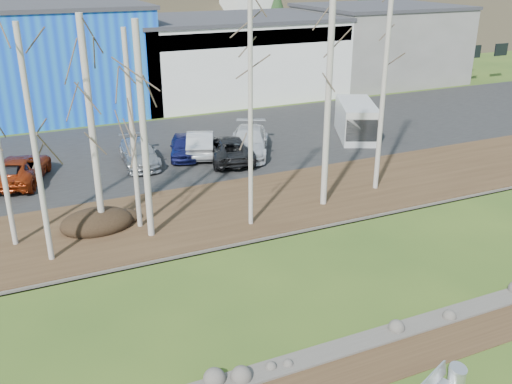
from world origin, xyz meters
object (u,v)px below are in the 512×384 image
car_2 (20,169)px  car_5 (200,142)px  car_1 (8,173)px  litter_bin (456,381)px  van_white (357,121)px  car_7 (249,141)px  car_4 (184,146)px  car_6 (229,148)px  car_3 (139,153)px

car_2 → car_5: car_5 is taller
car_1 → car_2: 0.63m
litter_bin → van_white: bearing=62.8°
car_2 → car_7: size_ratio=0.94×
car_4 → car_6: (2.32, -1.63, 0.05)m
van_white → car_5: bearing=-160.1°
litter_bin → car_7: size_ratio=0.15×
litter_bin → car_4: 22.76m
car_1 → car_7: 13.86m
car_2 → car_6: car_6 is taller
car_7 → car_6: bearing=-134.0°
car_5 → van_white: (10.81, -0.94, 0.41)m
car_4 → van_white: bearing=13.6°
litter_bin → car_2: car_2 is taller
car_1 → car_5: car_5 is taller
car_2 → car_3: size_ratio=1.09×
litter_bin → car_5: (0.45, 22.85, 0.47)m
car_4 → car_7: car_7 is taller
car_5 → car_2: bearing=23.1°
car_7 → litter_bin: bearing=-71.7°
litter_bin → car_4: bearing=91.7°
litter_bin → car_2: 24.52m
car_1 → van_white: (21.89, -0.30, 0.53)m
car_3 → car_7: 6.75m
car_5 → car_6: bearing=145.3°
car_2 → car_4: car_2 is taller
car_1 → van_white: 21.90m
car_7 → car_2: bearing=-156.3°
car_3 → van_white: bearing=1.2°
car_1 → car_6: 12.34m
car_2 → van_white: size_ratio=0.90×
litter_bin → car_2: (-10.03, 22.37, 0.44)m
car_5 → van_white: van_white is taller
car_3 → litter_bin: bearing=-77.6°
car_4 → car_5: car_5 is taller
car_6 → car_7: (1.56, 0.55, 0.08)m
litter_bin → car_2: size_ratio=0.16×
car_4 → car_7: 4.03m
car_5 → car_6: car_5 is taller
van_white → litter_bin: bearing=-92.3°
car_5 → car_7: car_7 is taller
car_3 → van_white: size_ratio=0.82×
car_1 → car_3: car_3 is taller
car_3 → car_6: car_6 is taller
litter_bin → car_5: bearing=88.9°
car_1 → car_7: size_ratio=0.70×
car_3 → car_6: bearing=-12.1°
car_6 → car_3: bearing=-3.9°
car_5 → car_7: 3.01m
car_7 → van_white: size_ratio=0.96×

